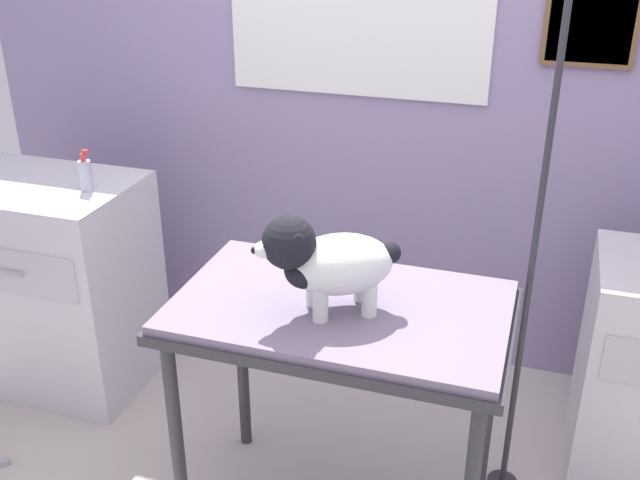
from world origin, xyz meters
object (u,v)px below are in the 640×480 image
Objects in this scene: grooming_arm at (526,288)px; dog at (326,261)px; counter_left at (52,282)px; grooming_table at (340,328)px.

dog is at bearing -144.47° from grooming_arm.
counter_left is at bearing 160.19° from dog.
dog is at bearing -114.62° from grooming_table.
counter_left is at bearing 162.76° from grooming_table.
dog is at bearing -19.81° from counter_left.
dog is 1.60m from counter_left.
grooming_arm is 1.91× the size of counter_left.
grooming_table is 1.54m from counter_left.
grooming_arm reaches higher than dog.
grooming_arm reaches higher than grooming_table.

